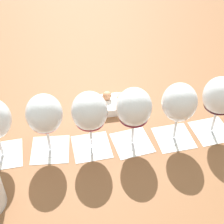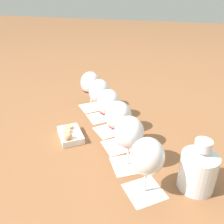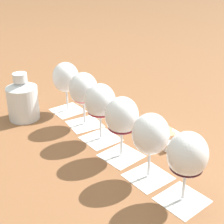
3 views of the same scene
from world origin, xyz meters
TOP-DOWN VIEW (x-y plane):
  - ground_plane at (0.00, 0.00)m, footprint 8.00×8.00m
  - tasting_card_0 at (-0.18, 0.25)m, footprint 0.15×0.15m
  - tasting_card_1 at (-0.11, 0.14)m, footprint 0.15×0.15m
  - tasting_card_2 at (-0.04, 0.04)m, footprint 0.15×0.15m
  - tasting_card_3 at (0.03, -0.05)m, footprint 0.15×0.15m
  - tasting_card_4 at (0.11, -0.15)m, footprint 0.15×0.15m
  - tasting_card_5 at (0.19, -0.24)m, footprint 0.15×0.15m
  - wine_glass_1 at (-0.11, 0.14)m, footprint 0.10×0.10m
  - wine_glass_2 at (-0.04, 0.04)m, footprint 0.10×0.10m
  - wine_glass_3 at (0.03, -0.05)m, footprint 0.10×0.10m
  - wine_glass_4 at (0.11, -0.15)m, footprint 0.10×0.10m
  - wine_glass_5 at (0.19, -0.24)m, footprint 0.10×0.10m
  - snack_dish at (0.16, 0.05)m, footprint 0.15×0.16m

SIDE VIEW (x-z plane):
  - ground_plane at x=0.00m, z-range 0.00..0.00m
  - tasting_card_0 at x=-0.18m, z-range 0.00..0.00m
  - tasting_card_1 at x=-0.11m, z-range 0.00..0.00m
  - tasting_card_2 at x=-0.04m, z-range 0.00..0.00m
  - tasting_card_3 at x=0.03m, z-range 0.00..0.00m
  - tasting_card_4 at x=0.11m, z-range 0.00..0.00m
  - tasting_card_5 at x=0.19m, z-range 0.00..0.00m
  - snack_dish at x=0.16m, z-range -0.01..0.05m
  - wine_glass_1 at x=-0.11m, z-range 0.03..0.22m
  - wine_glass_4 at x=0.11m, z-range 0.03..0.22m
  - wine_glass_2 at x=-0.04m, z-range 0.03..0.22m
  - wine_glass_5 at x=0.19m, z-range 0.03..0.22m
  - wine_glass_3 at x=0.03m, z-range 0.03..0.22m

